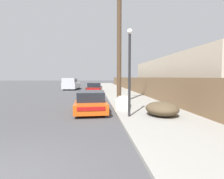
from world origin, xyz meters
TOP-DOWN VIEW (x-y plane):
  - sidewalk_curb at (5.30, 23.50)m, footprint 4.20×63.00m
  - discarded_fridge at (3.81, 7.46)m, footprint 1.12×1.90m
  - parked_sports_car_red at (1.81, 7.38)m, footprint 1.91×4.75m
  - car_parked_mid at (1.99, 19.55)m, footprint 2.15×4.41m
  - pickup_truck at (-1.90, 26.05)m, footprint 2.37×5.93m
  - utility_pole at (3.81, 9.36)m, footprint 1.80×0.32m
  - street_lamp at (3.73, 5.10)m, footprint 0.26×0.26m
  - brush_pile at (5.39, 5.13)m, footprint 1.59×1.88m
  - wooden_fence at (7.25, 21.53)m, footprint 0.08×46.65m
  - building_right_house at (11.20, 13.14)m, footprint 6.00×16.74m
  - pedestrian at (5.45, 21.41)m, footprint 0.34×0.34m

SIDE VIEW (x-z plane):
  - sidewalk_curb at x=5.30m, z-range 0.00..0.12m
  - discarded_fridge at x=3.81m, z-range 0.11..0.79m
  - brush_pile at x=5.39m, z-range 0.12..0.80m
  - parked_sports_car_red at x=1.81m, z-range -0.05..1.15m
  - car_parked_mid at x=1.99m, z-range -0.04..1.28m
  - pickup_truck at x=-1.90m, z-range 0.00..1.90m
  - pedestrian at x=5.45m, z-range 0.14..1.76m
  - wooden_fence at x=7.25m, z-range 0.12..2.00m
  - building_right_house at x=11.20m, z-range 0.00..3.87m
  - street_lamp at x=3.73m, z-range 0.49..4.67m
  - utility_pole at x=3.81m, z-range 0.22..9.03m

